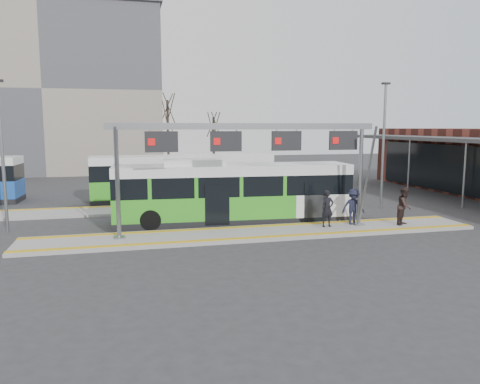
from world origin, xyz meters
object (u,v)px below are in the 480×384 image
at_px(passenger_a, 327,209).
at_px(hero_bus, 232,193).
at_px(passenger_b, 405,206).
at_px(passenger_c, 353,207).
at_px(gantry, 250,145).

bearing_deg(passenger_a, hero_bus, 138.05).
bearing_deg(hero_bus, passenger_a, -31.32).
xyz_separation_m(passenger_a, passenger_b, (4.09, -0.46, 0.04)).
height_order(hero_bus, passenger_c, hero_bus).
distance_m(hero_bus, passenger_c, 6.41).
bearing_deg(gantry, passenger_a, -0.38).
height_order(passenger_a, passenger_c, passenger_a).
bearing_deg(passenger_a, gantry, 172.39).
xyz_separation_m(gantry, passenger_b, (8.14, -0.49, -3.17)).
distance_m(gantry, passenger_b, 8.75).
relative_size(hero_bus, passenger_b, 6.54).
bearing_deg(passenger_c, passenger_b, -8.88).
relative_size(passenger_b, passenger_c, 1.05).
bearing_deg(passenger_b, hero_bus, 120.66).
bearing_deg(passenger_a, passenger_c, 1.42).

